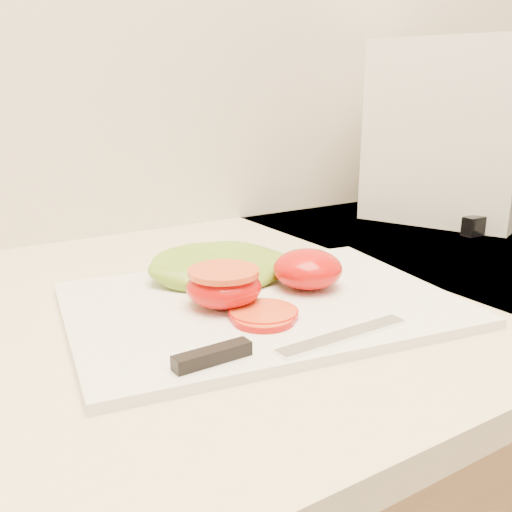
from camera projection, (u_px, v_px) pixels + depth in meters
stove at (503, 468)px, 1.08m from camera, size 0.76×0.66×0.93m
cutting_board at (261, 304)px, 0.60m from camera, size 0.43×0.34×0.01m
tomato_half_dome at (308, 269)px, 0.63m from camera, size 0.08×0.08×0.04m
tomato_half_cut at (224, 286)px, 0.57m from camera, size 0.08×0.08×0.04m
tomato_slice_0 at (263, 313)px, 0.55m from camera, size 0.07×0.07×0.01m
tomato_slice_1 at (263, 319)px, 0.54m from camera, size 0.06×0.06×0.01m
lettuce_leaf_0 at (220, 266)px, 0.66m from camera, size 0.19×0.15×0.03m
knife at (267, 347)px, 0.48m from camera, size 0.23×0.04×0.01m
appliance at (453, 132)px, 0.98m from camera, size 0.28×0.31×0.30m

